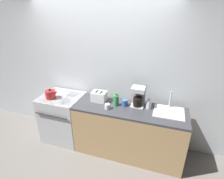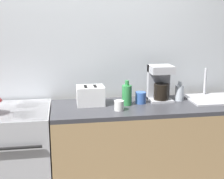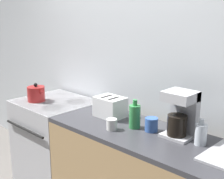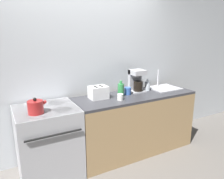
# 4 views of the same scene
# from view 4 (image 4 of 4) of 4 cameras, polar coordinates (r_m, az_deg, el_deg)

# --- Properties ---
(ground_plane) EXTENTS (12.00, 12.00, 0.00)m
(ground_plane) POSITION_cam_4_polar(r_m,az_deg,el_deg) (3.06, -1.57, -20.81)
(ground_plane) COLOR slate
(wall_back) EXTENTS (8.00, 0.05, 2.60)m
(wall_back) POSITION_cam_4_polar(r_m,az_deg,el_deg) (3.18, -7.67, 5.98)
(wall_back) COLOR silver
(wall_back) RESTS_ON ground_plane
(stove) EXTENTS (0.73, 0.70, 0.90)m
(stove) POSITION_cam_4_polar(r_m,az_deg,el_deg) (2.91, -16.29, -12.84)
(stove) COLOR #B7B7BC
(stove) RESTS_ON ground_plane
(counter_block) EXTENTS (1.81, 0.61, 0.90)m
(counter_block) POSITION_cam_4_polar(r_m,az_deg,el_deg) (3.36, 5.92, -8.66)
(counter_block) COLOR tan
(counter_block) RESTS_ON ground_plane
(kettle) EXTENTS (0.22, 0.17, 0.19)m
(kettle) POSITION_cam_4_polar(r_m,az_deg,el_deg) (2.58, -19.31, -4.35)
(kettle) COLOR maroon
(kettle) RESTS_ON stove
(toaster) EXTENTS (0.24, 0.19, 0.17)m
(toaster) POSITION_cam_4_polar(r_m,az_deg,el_deg) (2.98, -3.58, -0.75)
(toaster) COLOR white
(toaster) RESTS_ON counter_block
(coffee_maker) EXTENTS (0.21, 0.20, 0.34)m
(coffee_maker) POSITION_cam_4_polar(r_m,az_deg,el_deg) (3.32, 6.44, 2.37)
(coffee_maker) COLOR #B7B7BC
(coffee_maker) RESTS_ON counter_block
(sink_tray) EXTENTS (0.46, 0.40, 0.28)m
(sink_tray) POSITION_cam_4_polar(r_m,az_deg,el_deg) (3.62, 13.38, 0.52)
(sink_tray) COLOR #B7B7BC
(sink_tray) RESTS_ON counter_block
(bottle_clear) EXTENTS (0.08, 0.08, 0.18)m
(bottle_clear) POSITION_cam_4_polar(r_m,az_deg,el_deg) (3.42, 9.23, 0.99)
(bottle_clear) COLOR silver
(bottle_clear) RESTS_ON counter_block
(bottle_green) EXTENTS (0.09, 0.09, 0.22)m
(bottle_green) POSITION_cam_4_polar(r_m,az_deg,el_deg) (3.08, 2.32, -0.08)
(bottle_green) COLOR #338C47
(bottle_green) RESTS_ON counter_block
(cup_white) EXTENTS (0.08, 0.08, 0.08)m
(cup_white) POSITION_cam_4_polar(r_m,az_deg,el_deg) (2.92, 2.17, -1.98)
(cup_white) COLOR white
(cup_white) RESTS_ON counter_block
(cup_blue) EXTENTS (0.10, 0.10, 0.10)m
(cup_blue) POSITION_cam_4_polar(r_m,az_deg,el_deg) (3.18, 4.11, -0.37)
(cup_blue) COLOR #3860B2
(cup_blue) RESTS_ON counter_block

